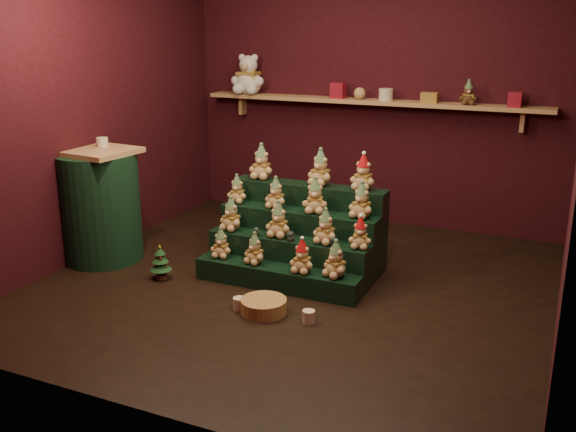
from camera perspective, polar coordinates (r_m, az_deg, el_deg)
The scene contains 40 objects.
ground at distance 5.33m, azimuth 0.59°, elevation -6.07°, with size 4.00×4.00×0.00m, color black.
back_wall at distance 6.87m, azimuth 7.66°, elevation 11.04°, with size 4.00×0.10×2.80m, color black.
front_wall at distance 3.21m, azimuth -14.28°, elevation 4.26°, with size 4.00×0.10×2.80m, color black.
left_wall at distance 6.07m, azimuth -17.65°, elevation 9.68°, with size 0.10×4.00×2.80m, color black.
back_shelf at distance 6.71m, azimuth 7.18°, elevation 10.02°, with size 3.60×0.26×0.24m.
riser_tier_front at distance 5.22m, azimuth -0.99°, elevation -5.49°, with size 1.40×0.22×0.18m, color black.
riser_tier_midfront at distance 5.37m, azimuth 0.01°, elevation -3.79°, with size 1.40×0.22×0.36m, color black.
riser_tier_midback at distance 5.53m, azimuth 0.95°, elevation -2.19°, with size 1.40×0.22×0.54m, color black.
riser_tier_back at distance 5.70m, azimuth 1.83°, elevation -0.68°, with size 1.40×0.22×0.72m, color black.
teddy_0 at distance 5.39m, azimuth -5.97°, elevation -2.39°, with size 0.18×0.16×0.25m, color tan, non-canonical shape.
teddy_1 at distance 5.23m, azimuth -2.97°, elevation -2.90°, with size 0.18×0.17×0.26m, color tan, non-canonical shape.
teddy_2 at distance 5.04m, azimuth 1.26°, elevation -3.58°, with size 0.19×0.17×0.27m, color tan, non-canonical shape.
teddy_3 at distance 4.96m, azimuth 4.28°, elevation -3.84°, with size 0.21×0.19×0.29m, color tan, non-canonical shape.
teddy_4 at distance 5.50m, azimuth -5.08°, elevation 0.18°, with size 0.20×0.18×0.29m, color tan, non-canonical shape.
teddy_5 at distance 5.31m, azimuth -0.86°, elevation -0.31°, with size 0.21×0.19×0.30m, color tan, non-canonical shape.
teddy_6 at distance 5.15m, azimuth 3.36°, elevation -0.94°, with size 0.20×0.18×0.29m, color tan, non-canonical shape.
teddy_7 at distance 5.07m, azimuth 6.45°, elevation -1.50°, with size 0.18×0.16×0.25m, color tan, non-canonical shape.
teddy_8 at distance 5.68m, azimuth -4.54°, elevation 2.41°, with size 0.18×0.16×0.25m, color tan, non-canonical shape.
teddy_9 at distance 5.49m, azimuth -1.09°, elevation 2.06°, with size 0.19×0.17×0.27m, color tan, non-canonical shape.
teddy_10 at distance 5.35m, azimuth 2.41°, elevation 1.82°, with size 0.21×0.19×0.30m, color tan, non-canonical shape.
teddy_11 at distance 5.24m, azimuth 6.57°, elevation 1.40°, with size 0.21×0.19×0.29m, color tan, non-canonical shape.
teddy_12 at distance 5.77m, azimuth -2.37°, elevation 4.83°, with size 0.22×0.20×0.31m, color tan, non-canonical shape.
teddy_13 at distance 5.53m, azimuth 2.91°, elevation 4.32°, with size 0.22×0.20×0.31m, color tan, non-canonical shape.
teddy_14 at distance 5.42m, azimuth 6.71°, elevation 3.88°, with size 0.21×0.19×0.30m, color tan, non-canonical shape.
snow_globe_a at distance 5.36m, azimuth -2.83°, elevation -1.39°, with size 0.06×0.06×0.08m.
snow_globe_b at distance 5.23m, azimuth 0.24°, elevation -1.78°, with size 0.06×0.06×0.09m.
snow_globe_c at distance 5.09m, azimuth 4.14°, elevation -2.33°, with size 0.07×0.07×0.09m.
side_table at distance 5.98m, azimuth -16.36°, elevation 0.92°, with size 0.72×0.71×1.02m.
table_ornament at distance 5.93m, azimuth -16.18°, elevation 6.33°, with size 0.10×0.10×0.08m, color beige.
mini_christmas_tree at distance 5.48m, azimuth -11.26°, elevation -4.03°, with size 0.18×0.18×0.31m.
mug_left at distance 4.87m, azimuth -4.35°, elevation -7.77°, with size 0.09×0.09×0.09m, color beige.
mug_right at distance 4.66m, azimuth 1.85°, elevation -8.93°, with size 0.09×0.09×0.09m, color beige.
wicker_basket at distance 4.81m, azimuth -2.17°, elevation -8.00°, with size 0.34×0.34×0.11m, color #AD8545.
white_bear at distance 7.18m, azimuth -3.54°, elevation 12.91°, with size 0.38×0.35×0.54m, color silver, non-canonical shape.
brown_bear at distance 6.44m, azimuth 15.74°, elevation 10.51°, with size 0.16×0.15×0.23m, color #53361B, non-canonical shape.
gift_tin_red_a at distance 6.78m, azimuth 4.49°, elevation 11.06°, with size 0.14×0.14×0.16m, color maroon.
gift_tin_cream at distance 6.63m, azimuth 8.69°, elevation 10.62°, with size 0.14×0.14×0.12m, color beige.
gift_tin_red_b at distance 6.40m, azimuth 19.53°, elevation 9.75°, with size 0.12×0.12×0.14m, color maroon.
shelf_plush_ball at distance 6.71m, azimuth 6.39°, elevation 10.78°, with size 0.12×0.12×0.12m, color tan.
scarf_gift_box at distance 6.52m, azimuth 12.46°, elevation 10.24°, with size 0.16×0.10×0.10m, color orange.
Camera 1 is at (1.97, -4.50, 2.07)m, focal length 40.00 mm.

